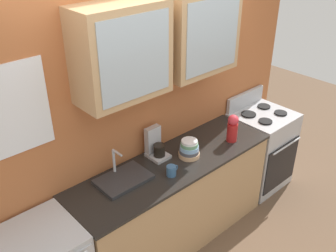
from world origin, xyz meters
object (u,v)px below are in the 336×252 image
Objects in this scene: bowl_stack at (189,149)px; coffee_maker at (156,146)px; stove_range at (260,149)px; sink_faucet at (123,178)px; vase at (233,128)px; cup_near_sink at (171,171)px.

coffee_maker is at bearing 136.24° from bowl_stack.
sink_faucet reaches higher than stove_range.
sink_faucet is 1.21m from vase.
vase reaches higher than bowl_stack.
bowl_stack is 0.34m from cup_near_sink.
stove_range is at bearing -7.57° from coffee_maker.
coffee_maker is at bearing 12.17° from sink_faucet.
cup_near_sink is (-1.54, -0.13, 0.50)m from stove_range.
sink_faucet is 0.69m from bowl_stack.
sink_faucet is at bearing 170.20° from bowl_stack.
sink_faucet is 0.42m from cup_near_sink.
stove_range reaches higher than bowl_stack.
bowl_stack is at bearing -178.99° from stove_range.
sink_faucet is 1.54× the size of coffee_maker.
cup_near_sink is 0.42× the size of coffee_maker.
vase is 0.84m from cup_near_sink.
cup_near_sink is at bearing -107.01° from coffee_maker.
cup_near_sink is 0.34m from coffee_maker.
stove_range is 3.91× the size of vase.
vase is at bearing -9.73° from sink_faucet.
cup_near_sink is (0.35, -0.22, 0.02)m from sink_faucet.
sink_faucet is 0.47m from coffee_maker.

